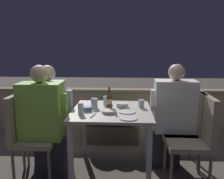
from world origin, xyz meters
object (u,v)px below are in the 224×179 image
at_px(chair_left_near, 27,129).
at_px(person_blue_shirt, 52,115).
at_px(chair_left_far, 35,121).
at_px(person_white_polo, 172,117).
at_px(person_green_blouse, 45,122).
at_px(chair_right_far, 189,123).
at_px(beer_bottle, 109,100).
at_px(chair_right_near, 198,132).

relative_size(chair_left_near, person_blue_shirt, 0.76).
distance_m(chair_left_far, person_white_polo, 1.65).
xyz_separation_m(person_green_blouse, chair_left_far, (-0.21, 0.28, -0.08)).
distance_m(chair_left_near, person_green_blouse, 0.22).
height_order(chair_left_near, person_green_blouse, person_green_blouse).
bearing_deg(chair_right_far, beer_bottle, -172.91).
xyz_separation_m(chair_left_near, person_white_polo, (1.64, 0.31, 0.07)).
height_order(chair_left_far, chair_right_near, same).
height_order(person_white_polo, beer_bottle, person_white_polo).
height_order(person_green_blouse, person_white_polo, person_green_blouse).
bearing_deg(person_white_polo, beer_bottle, -170.95).
distance_m(person_green_blouse, person_white_polo, 1.47).
xyz_separation_m(chair_left_far, person_blue_shirt, (0.21, 0.00, 0.07)).
distance_m(chair_right_near, person_white_polo, 0.38).
relative_size(chair_left_far, person_blue_shirt, 0.76).
relative_size(chair_right_near, person_white_polo, 0.75).
xyz_separation_m(chair_right_far, person_white_polo, (-0.21, 0.00, 0.07)).
xyz_separation_m(person_blue_shirt, person_white_polo, (1.44, 0.03, -0.00)).
xyz_separation_m(chair_left_near, chair_right_near, (1.87, 0.01, 0.00)).
relative_size(person_blue_shirt, chair_right_near, 1.31).
distance_m(chair_left_near, person_white_polo, 1.67).
bearing_deg(person_white_polo, chair_left_near, -169.34).
distance_m(chair_left_far, beer_bottle, 0.96).
bearing_deg(person_white_polo, person_green_blouse, -167.84).
bearing_deg(beer_bottle, chair_left_near, -168.05).
distance_m(chair_left_far, person_blue_shirt, 0.22).
height_order(chair_left_far, chair_right_far, same).
bearing_deg(chair_right_far, chair_left_near, -170.51).
bearing_deg(chair_right_near, chair_left_far, 171.73).
bearing_deg(person_green_blouse, chair_right_far, 10.66).
relative_size(chair_left_near, chair_right_near, 1.00).
bearing_deg(chair_left_near, person_blue_shirt, 54.08).
bearing_deg(chair_left_far, person_blue_shirt, 0.00).
bearing_deg(person_green_blouse, person_blue_shirt, 90.93).
xyz_separation_m(chair_left_far, beer_bottle, (0.91, -0.09, 0.29)).
bearing_deg(person_white_polo, chair_right_near, -53.50).
relative_size(person_blue_shirt, person_white_polo, 0.99).
xyz_separation_m(chair_right_near, beer_bottle, (-0.96, 0.18, 0.29)).
distance_m(chair_right_far, person_white_polo, 0.22).
distance_m(chair_left_far, chair_right_near, 1.89).
bearing_deg(chair_left_far, chair_right_far, 0.91).
xyz_separation_m(person_blue_shirt, beer_bottle, (0.70, -0.09, 0.21)).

